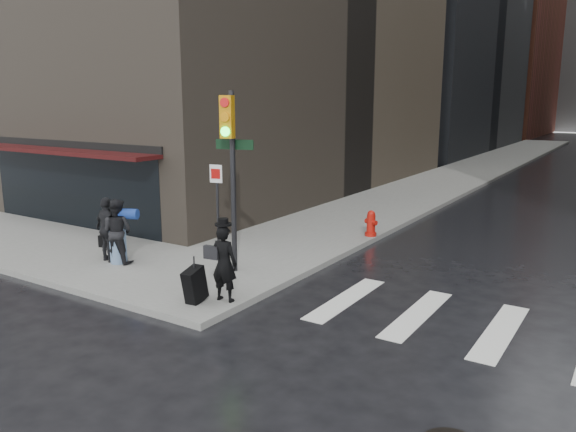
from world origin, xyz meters
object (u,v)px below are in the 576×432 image
(traffic_light, at_px, (229,157))
(fire_hydrant, at_px, (371,225))
(man_greycoat, at_px, (108,230))
(man_jeans, at_px, (117,231))
(man_overcoat, at_px, (218,267))

(traffic_light, xyz_separation_m, fire_hydrant, (1.32, 5.14, -2.41))
(man_greycoat, bearing_deg, man_jeans, -162.83)
(man_overcoat, bearing_deg, traffic_light, -65.37)
(man_greycoat, distance_m, traffic_light, 3.87)
(man_overcoat, height_order, fire_hydrant, man_overcoat)
(man_overcoat, distance_m, man_jeans, 3.99)
(man_jeans, bearing_deg, traffic_light, -175.31)
(traffic_light, distance_m, fire_hydrant, 5.83)
(traffic_light, relative_size, fire_hydrant, 5.42)
(fire_hydrant, bearing_deg, traffic_light, -104.36)
(man_overcoat, bearing_deg, man_jeans, -17.28)
(man_overcoat, bearing_deg, fire_hydrant, -98.54)
(fire_hydrant, bearing_deg, man_overcoat, -92.44)
(man_greycoat, height_order, fire_hydrant, man_greycoat)
(man_jeans, xyz_separation_m, fire_hydrant, (4.21, 6.09, -0.48))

